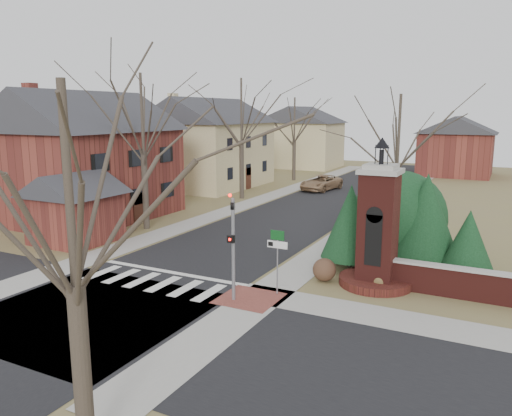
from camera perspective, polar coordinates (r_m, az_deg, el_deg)
The scene contains 30 objects.
ground at distance 22.50m, azimuth -13.03°, elevation -8.87°, with size 120.00×120.00×0.00m, color olive.
main_street at distance 41.20m, azimuth 6.95°, elevation 0.37°, with size 8.00×70.00×0.01m, color black.
cross_street at distance 20.46m, azimuth -18.52°, elevation -11.20°, with size 120.00×8.00×0.01m, color black.
crosswalk_zone at distance 23.07m, azimuth -11.74°, elevation -8.29°, with size 8.00×2.20×0.02m, color silver.
stop_bar at distance 24.19m, azimuth -9.51°, elevation -7.29°, with size 8.00×0.35×0.02m, color silver.
sidewalk_right_main at distance 39.76m, azimuth 13.99°, elevation -0.25°, with size 2.00×60.00×0.02m, color gray.
sidewalk_left at distance 43.22m, azimuth 0.46°, elevation 0.96°, with size 2.00×60.00×0.02m, color gray.
curb_apron at distance 20.72m, azimuth -0.79°, elevation -10.30°, with size 2.40×2.40×0.02m, color brown.
traffic_signal_pole at distance 19.80m, azimuth -2.67°, elevation -3.49°, with size 0.28×0.41×4.50m.
sign_post at distance 20.62m, azimuth 2.44°, elevation -4.74°, with size 0.90×0.07×2.75m.
brick_gate_monument at distance 22.27m, azimuth 13.73°, elevation -3.29°, with size 3.20×3.20×6.47m.
brick_garden_wall at distance 22.17m, azimuth 25.04°, elevation -8.14°, with size 7.50×0.50×1.30m.
house_brick_left at distance 37.52m, azimuth -18.86°, elevation 6.01°, with size 9.80×11.80×9.42m.
house_stucco_left at distance 51.09m, azimuth -5.42°, elevation 7.64°, with size 9.80×12.80×9.28m.
garage_left at distance 30.82m, azimuth -20.04°, elevation 0.42°, with size 4.80×4.80×4.29m.
house_distant_left at distance 69.16m, azimuth 5.11°, elevation 8.22°, with size 10.80×8.80×8.53m.
house_distant_right at distance 64.45m, azimuth 21.93°, elevation 6.74°, with size 8.80×8.80×7.30m.
evergreen_near at distance 24.57m, azimuth 10.75°, elevation -1.51°, with size 2.80×2.80×4.10m.
evergreen_mid at distance 24.99m, azimuth 18.84°, elevation -1.00°, with size 3.40×3.40×4.70m.
evergreen_far at distance 23.98m, azimuth 23.11°, elevation -3.51°, with size 2.40×2.40×3.30m.
evergreen_mass at distance 26.53m, azimuth 16.02°, elevation -0.61°, with size 4.80×4.80×4.80m, color black.
bare_tree_0 at distance 32.59m, azimuth -12.93°, elevation 11.00°, with size 8.05×8.05×11.15m.
bare_tree_1 at distance 43.40m, azimuth -1.69°, elevation 11.64°, with size 8.40×8.40×11.64m.
bare_tree_2 at distance 55.35m, azimuth 4.43°, elevation 10.43°, with size 7.35×7.35×10.19m.
bare_tree_3 at distance 32.70m, azimuth 16.07°, elevation 9.08°, with size 7.00×7.00×9.70m.
bare_tree_4 at distance 10.61m, azimuth -20.77°, elevation 3.89°, with size 6.65×6.65×9.21m.
pickup_truck at distance 48.90m, azimuth 7.44°, elevation 2.89°, with size 2.42×5.24×1.46m, color #977452.
distant_car at distance 54.88m, azimuth 13.96°, elevation 3.48°, with size 1.44×4.12×1.36m, color #2B2D32.
dry_shrub_left at distance 22.82m, azimuth 7.81°, elevation -7.01°, with size 1.05×1.05×1.05m, color #4D3323.
dry_shrub_right at distance 22.33m, azimuth 14.04°, elevation -7.97°, with size 0.81×0.81×0.81m, color brown.
Camera 1 is at (13.82, -16.07, 7.53)m, focal length 35.00 mm.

